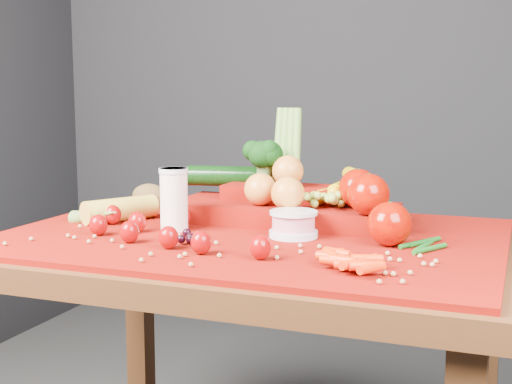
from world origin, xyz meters
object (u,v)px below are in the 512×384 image
(table, at_px, (253,281))
(produce_mound, at_px, (297,197))
(milk_glass, at_px, (174,197))
(yogurt_bowl, at_px, (293,223))

(table, xyz_separation_m, produce_mound, (0.05, 0.15, 0.17))
(table, distance_m, milk_glass, 0.25)
(milk_glass, height_order, yogurt_bowl, milk_glass)
(yogurt_bowl, xyz_separation_m, produce_mound, (-0.04, 0.15, 0.03))
(produce_mound, bearing_deg, yogurt_bowl, -75.37)
(milk_glass, height_order, produce_mound, produce_mound)
(table, relative_size, milk_glass, 7.92)
(table, bearing_deg, produce_mound, 69.85)
(table, height_order, milk_glass, milk_glass)
(table, distance_m, yogurt_bowl, 0.17)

